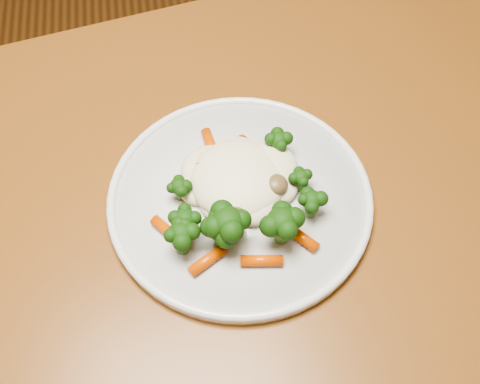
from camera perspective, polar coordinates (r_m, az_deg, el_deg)
The scene contains 3 objects.
dining_table at distance 0.75m, azimuth 10.01°, elevation -6.89°, with size 1.42×1.08×0.75m.
plate at distance 0.67m, azimuth 0.00°, elevation -0.68°, with size 0.29×0.29×0.01m, color silver.
meal at distance 0.64m, azimuth -0.11°, elevation -0.18°, with size 0.19×0.19×0.05m.
Camera 1 is at (-0.35, -0.54, 1.32)m, focal length 45.00 mm.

